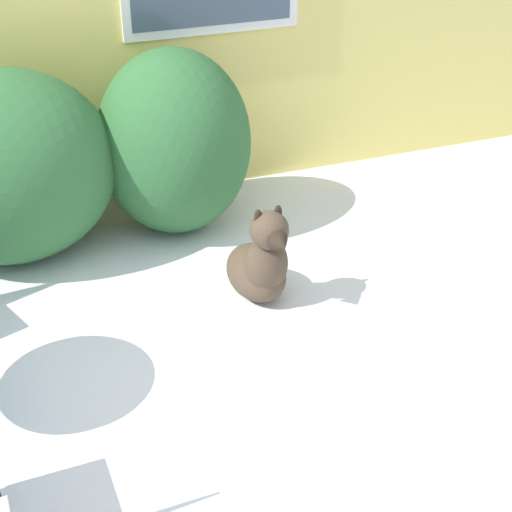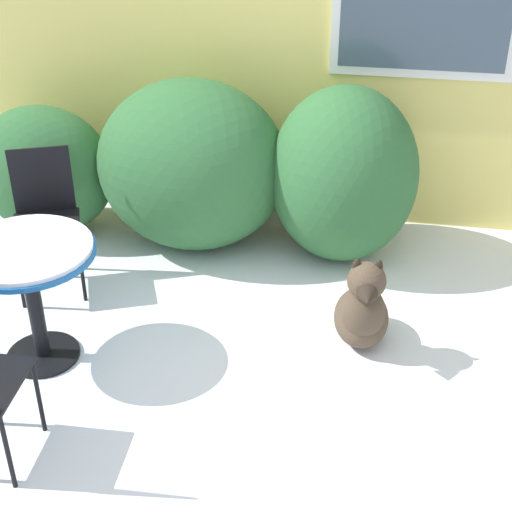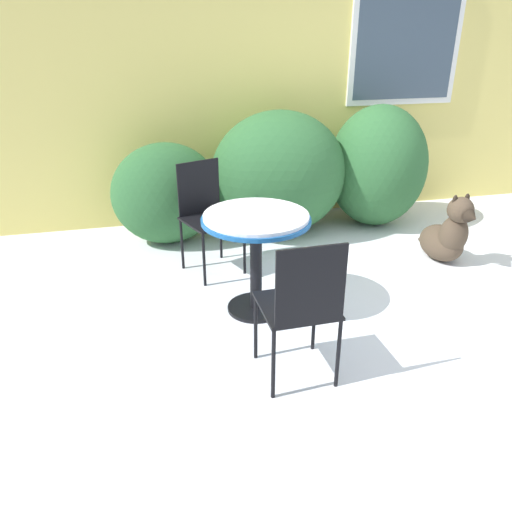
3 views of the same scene
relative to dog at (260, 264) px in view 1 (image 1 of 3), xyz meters
The scene contains 4 objects.
ground_plane 0.90m from the dog, 138.92° to the right, with size 16.00×16.00×0.00m, color white.
shrub_middle 1.70m from the dog, 140.25° to the left, with size 1.36×1.09×1.24m.
shrub_right 1.14m from the dog, 100.87° to the left, with size 1.02×0.97×1.26m.
dog is the anchor object (origin of this frame).
Camera 1 is at (-0.77, -3.08, 2.66)m, focal length 55.00 mm.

